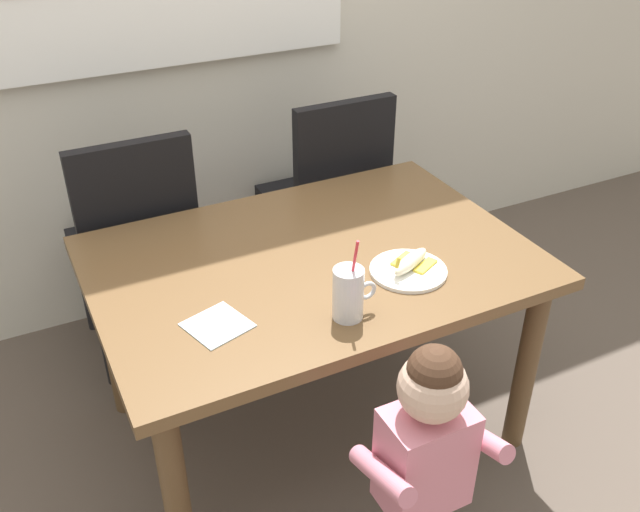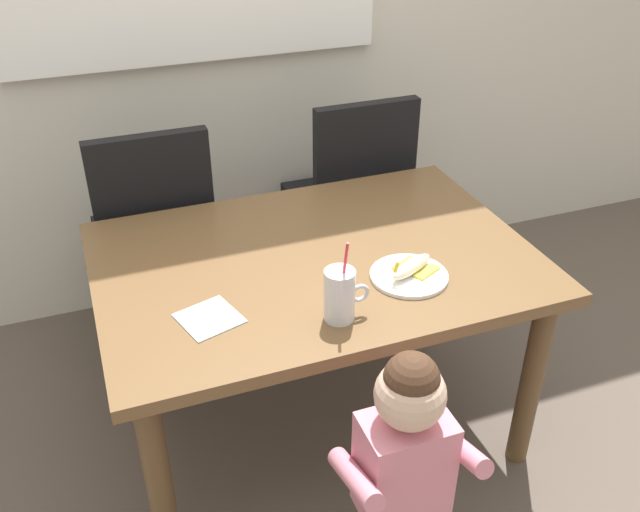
{
  "view_description": "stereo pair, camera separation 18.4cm",
  "coord_description": "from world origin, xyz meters",
  "px_view_note": "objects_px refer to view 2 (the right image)",
  "views": [
    {
      "loc": [
        -0.79,
        -1.64,
        1.85
      ],
      "look_at": [
        -0.02,
        -0.09,
        0.77
      ],
      "focal_mm": 39.19,
      "sensor_mm": 36.0,
      "label": 1
    },
    {
      "loc": [
        -0.62,
        -1.71,
        1.85
      ],
      "look_at": [
        -0.02,
        -0.09,
        0.77
      ],
      "focal_mm": 39.19,
      "sensor_mm": 36.0,
      "label": 2
    }
  ],
  "objects_px": {
    "milk_cup": "(340,298)",
    "snack_plate": "(409,276)",
    "dining_table": "(315,282)",
    "paper_napkin": "(209,318)",
    "dining_chair_left": "(155,228)",
    "toddler_standing": "(405,455)",
    "dining_chair_right": "(353,191)",
    "peeled_banana": "(412,267)"
  },
  "relations": [
    {
      "from": "dining_table",
      "to": "milk_cup",
      "type": "height_order",
      "value": "milk_cup"
    },
    {
      "from": "dining_table",
      "to": "dining_chair_left",
      "type": "bearing_deg",
      "value": 122.17
    },
    {
      "from": "dining_chair_right",
      "to": "milk_cup",
      "type": "height_order",
      "value": "dining_chair_right"
    },
    {
      "from": "dining_chair_right",
      "to": "snack_plate",
      "type": "bearing_deg",
      "value": 77.44
    },
    {
      "from": "milk_cup",
      "to": "toddler_standing",
      "type": "bearing_deg",
      "value": -84.46
    },
    {
      "from": "peeled_banana",
      "to": "paper_napkin",
      "type": "xyz_separation_m",
      "value": [
        -0.6,
        0.0,
        -0.03
      ]
    },
    {
      "from": "milk_cup",
      "to": "peeled_banana",
      "type": "height_order",
      "value": "milk_cup"
    },
    {
      "from": "paper_napkin",
      "to": "milk_cup",
      "type": "bearing_deg",
      "value": -19.8
    },
    {
      "from": "milk_cup",
      "to": "dining_chair_right",
      "type": "bearing_deg",
      "value": 65.13
    },
    {
      "from": "toddler_standing",
      "to": "peeled_banana",
      "type": "relative_size",
      "value": 4.77
    },
    {
      "from": "snack_plate",
      "to": "peeled_banana",
      "type": "distance_m",
      "value": 0.03
    },
    {
      "from": "dining_table",
      "to": "snack_plate",
      "type": "height_order",
      "value": "snack_plate"
    },
    {
      "from": "dining_table",
      "to": "paper_napkin",
      "type": "bearing_deg",
      "value": -152.27
    },
    {
      "from": "dining_table",
      "to": "dining_chair_right",
      "type": "relative_size",
      "value": 1.39
    },
    {
      "from": "dining_chair_left",
      "to": "milk_cup",
      "type": "bearing_deg",
      "value": 110.51
    },
    {
      "from": "milk_cup",
      "to": "snack_plate",
      "type": "xyz_separation_m",
      "value": [
        0.26,
        0.11,
        -0.06
      ]
    },
    {
      "from": "toddler_standing",
      "to": "paper_napkin",
      "type": "bearing_deg",
      "value": 127.76
    },
    {
      "from": "milk_cup",
      "to": "paper_napkin",
      "type": "bearing_deg",
      "value": 160.2
    },
    {
      "from": "peeled_banana",
      "to": "paper_napkin",
      "type": "relative_size",
      "value": 1.17
    },
    {
      "from": "dining_chair_left",
      "to": "milk_cup",
      "type": "xyz_separation_m",
      "value": [
        0.36,
        -0.97,
        0.23
      ]
    },
    {
      "from": "dining_chair_left",
      "to": "milk_cup",
      "type": "relative_size",
      "value": 3.82
    },
    {
      "from": "toddler_standing",
      "to": "snack_plate",
      "type": "bearing_deg",
      "value": 63.61
    },
    {
      "from": "dining_chair_right",
      "to": "milk_cup",
      "type": "xyz_separation_m",
      "value": [
        -0.46,
        -0.99,
        0.23
      ]
    },
    {
      "from": "dining_chair_right",
      "to": "toddler_standing",
      "type": "xyz_separation_m",
      "value": [
        -0.43,
        -1.34,
        -0.02
      ]
    },
    {
      "from": "toddler_standing",
      "to": "paper_napkin",
      "type": "distance_m",
      "value": 0.62
    },
    {
      "from": "dining_table",
      "to": "dining_chair_right",
      "type": "bearing_deg",
      "value": 58.53
    },
    {
      "from": "toddler_standing",
      "to": "paper_napkin",
      "type": "relative_size",
      "value": 5.59
    },
    {
      "from": "dining_chair_right",
      "to": "paper_napkin",
      "type": "bearing_deg",
      "value": 47.86
    },
    {
      "from": "dining_table",
      "to": "milk_cup",
      "type": "relative_size",
      "value": 5.31
    },
    {
      "from": "dining_table",
      "to": "dining_chair_right",
      "type": "distance_m",
      "value": 0.79
    },
    {
      "from": "toddler_standing",
      "to": "snack_plate",
      "type": "relative_size",
      "value": 3.64
    },
    {
      "from": "dining_table",
      "to": "milk_cup",
      "type": "xyz_separation_m",
      "value": [
        -0.05,
        -0.32,
        0.16
      ]
    },
    {
      "from": "dining_table",
      "to": "dining_chair_right",
      "type": "xyz_separation_m",
      "value": [
        0.41,
        0.67,
        -0.07
      ]
    },
    {
      "from": "toddler_standing",
      "to": "snack_plate",
      "type": "xyz_separation_m",
      "value": [
        0.23,
        0.46,
        0.19
      ]
    },
    {
      "from": "dining_chair_right",
      "to": "peeled_banana",
      "type": "height_order",
      "value": "dining_chair_right"
    },
    {
      "from": "dining_table",
      "to": "paper_napkin",
      "type": "relative_size",
      "value": 8.89
    },
    {
      "from": "dining_table",
      "to": "dining_chair_left",
      "type": "relative_size",
      "value": 1.39
    },
    {
      "from": "paper_napkin",
      "to": "toddler_standing",
      "type": "bearing_deg",
      "value": -52.24
    },
    {
      "from": "toddler_standing",
      "to": "peeled_banana",
      "type": "height_order",
      "value": "toddler_standing"
    },
    {
      "from": "snack_plate",
      "to": "paper_napkin",
      "type": "height_order",
      "value": "snack_plate"
    },
    {
      "from": "dining_chair_left",
      "to": "peeled_banana",
      "type": "distance_m",
      "value": 1.08
    },
    {
      "from": "milk_cup",
      "to": "snack_plate",
      "type": "distance_m",
      "value": 0.29
    }
  ]
}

